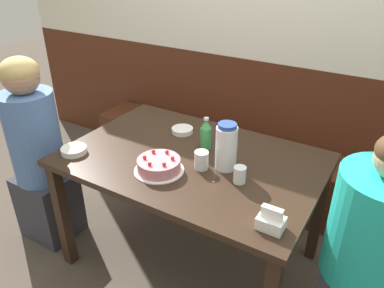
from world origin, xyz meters
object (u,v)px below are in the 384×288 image
object	(u,v)px
napkin_holder	(271,221)
person_pale_blue_shirt	(39,158)
water_pitcher	(226,147)
glass_water_tall	(201,160)
glass_tumbler_short	(240,175)
bench_seat	(247,169)
bowl_rice_small	(74,150)
soju_bottle	(206,134)
person_teal_shirt	(370,252)
birthday_cake	(159,165)
bowl_soup_white	(182,130)

from	to	relation	value
napkin_holder	person_pale_blue_shirt	size ratio (longest dim) A/B	0.09
water_pitcher	glass_water_tall	xyz separation A→B (m)	(-0.10, -0.07, -0.07)
water_pitcher	glass_tumbler_short	xyz separation A→B (m)	(0.12, -0.09, -0.08)
bench_seat	glass_water_tall	distance (m)	1.07
bowl_rice_small	glass_water_tall	xyz separation A→B (m)	(0.68, 0.23, 0.03)
glass_tumbler_short	water_pitcher	bearing A→B (deg)	144.33
soju_bottle	person_teal_shirt	world-z (taller)	person_teal_shirt
birthday_cake	bench_seat	bearing A→B (deg)	86.09
bowl_rice_small	glass_tumbler_short	bearing A→B (deg)	13.34
birthday_cake	water_pitcher	world-z (taller)	water_pitcher
person_pale_blue_shirt	bench_seat	bearing A→B (deg)	49.35
glass_water_tall	bench_seat	bearing A→B (deg)	96.42
bowl_soup_white	glass_water_tall	size ratio (longest dim) A/B	1.37
bench_seat	glass_tumbler_short	size ratio (longest dim) A/B	31.74
bench_seat	water_pitcher	bearing A→B (deg)	-76.11
glass_tumbler_short	bowl_soup_white	bearing A→B (deg)	149.50
bowl_rice_small	glass_water_tall	distance (m)	0.72
soju_bottle	person_teal_shirt	distance (m)	0.99
glass_water_tall	soju_bottle	bearing A→B (deg)	113.50
soju_bottle	person_pale_blue_shirt	xyz separation A→B (m)	(-0.97, -0.41, -0.24)
bowl_soup_white	person_teal_shirt	size ratio (longest dim) A/B	0.11
birthday_cake	glass_water_tall	distance (m)	0.22
napkin_holder	person_teal_shirt	size ratio (longest dim) A/B	0.10
glass_tumbler_short	bowl_rice_small	bearing A→B (deg)	-166.66
water_pitcher	napkin_holder	bearing A→B (deg)	-41.37
soju_bottle	napkin_holder	xyz separation A→B (m)	(0.56, -0.46, -0.05)
soju_bottle	glass_tumbler_short	distance (m)	0.38
bowl_soup_white	glass_tumbler_short	size ratio (longest dim) A/B	1.55
bench_seat	person_pale_blue_shirt	world-z (taller)	person_pale_blue_shirt
bowl_soup_white	glass_tumbler_short	distance (m)	0.61
birthday_cake	water_pitcher	xyz separation A→B (m)	(0.28, 0.21, 0.09)
glass_water_tall	person_teal_shirt	size ratio (longest dim) A/B	0.08
glass_tumbler_short	person_teal_shirt	bearing A→B (deg)	3.40
glass_tumbler_short	person_teal_shirt	size ratio (longest dim) A/B	0.07
birthday_cake	bowl_rice_small	distance (m)	0.52
person_pale_blue_shirt	bowl_rice_small	bearing A→B (deg)	-3.28
birthday_cake	person_pale_blue_shirt	distance (m)	0.90
bowl_rice_small	person_pale_blue_shirt	distance (m)	0.41
bowl_rice_small	glass_water_tall	size ratio (longest dim) A/B	1.46
bowl_rice_small	bench_seat	bearing A→B (deg)	62.68
water_pitcher	soju_bottle	distance (m)	0.23
glass_water_tall	bowl_rice_small	bearing A→B (deg)	-161.46
person_pale_blue_shirt	glass_water_tall	bearing A→B (deg)	11.20
bowl_soup_white	bowl_rice_small	size ratio (longest dim) A/B	0.94
water_pitcher	napkin_holder	world-z (taller)	water_pitcher
person_teal_shirt	napkin_holder	bearing A→B (deg)	36.39
napkin_holder	person_teal_shirt	bearing A→B (deg)	36.39
birthday_cake	glass_tumbler_short	world-z (taller)	birthday_cake
bowl_soup_white	bowl_rice_small	distance (m)	0.65
water_pitcher	bench_seat	bearing A→B (deg)	103.89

